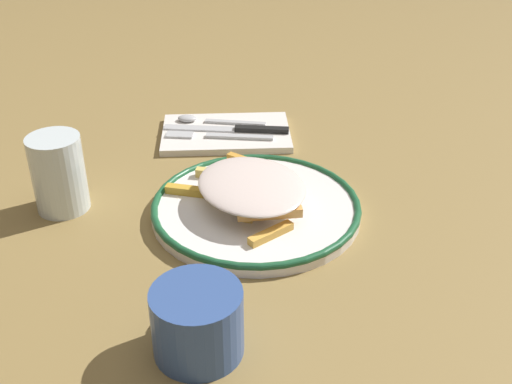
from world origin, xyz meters
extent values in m
plane|color=olive|center=(0.00, 0.00, 0.00)|extent=(2.60, 2.60, 0.00)
cylinder|color=white|center=(0.00, 0.00, 0.01)|extent=(0.28, 0.28, 0.01)
torus|color=#1D5934|center=(0.00, 0.00, 0.01)|extent=(0.28, 0.28, 0.01)
cube|color=gold|center=(-0.08, -0.02, 0.02)|extent=(0.05, 0.06, 0.01)
cube|color=#E3A152|center=(-0.05, -0.02, 0.03)|extent=(0.02, 0.08, 0.01)
cube|color=#E9B055|center=(0.00, 0.00, 0.03)|extent=(0.04, 0.08, 0.01)
cube|color=gold|center=(0.08, 0.01, 0.02)|extent=(0.05, 0.09, 0.01)
cube|color=gold|center=(0.04, 0.00, 0.02)|extent=(0.06, 0.04, 0.01)
cube|color=#EDB553|center=(-0.01, 0.00, 0.02)|extent=(0.08, 0.04, 0.01)
cube|color=gold|center=(0.08, 0.00, 0.03)|extent=(0.06, 0.08, 0.01)
cube|color=#E6C964|center=(0.07, 0.04, 0.02)|extent=(0.03, 0.09, 0.01)
cube|color=gold|center=(0.03, 0.09, 0.02)|extent=(0.03, 0.08, 0.01)
cube|color=#CA852D|center=(0.05, 0.00, 0.02)|extent=(0.06, 0.03, 0.01)
cube|color=gold|center=(0.03, -0.03, 0.02)|extent=(0.06, 0.06, 0.01)
cube|color=gold|center=(0.02, 0.04, 0.03)|extent=(0.07, 0.02, 0.01)
cube|color=gold|center=(0.03, 0.00, 0.03)|extent=(0.03, 0.08, 0.01)
cube|color=gold|center=(0.03, -0.02, 0.02)|extent=(0.08, 0.01, 0.01)
ellipsoid|color=silver|center=(0.00, 0.01, 0.04)|extent=(0.21, 0.19, 0.02)
cube|color=#385737|center=(0.00, 0.00, 0.05)|extent=(0.00, 0.00, 0.00)
cube|color=#286E30|center=(-0.02, 0.00, 0.05)|extent=(0.00, 0.00, 0.00)
cube|color=#296A25|center=(0.01, 0.01, 0.05)|extent=(0.00, 0.00, 0.00)
cube|color=#267434|center=(0.01, -0.01, 0.05)|extent=(0.00, 0.00, 0.00)
cube|color=#395B34|center=(-0.01, 0.00, 0.05)|extent=(0.00, 0.00, 0.00)
cube|color=#255C23|center=(-0.04, 0.01, 0.05)|extent=(0.00, 0.00, 0.00)
cube|color=#385920|center=(-0.01, 0.00, 0.05)|extent=(0.00, 0.00, 0.00)
cube|color=silver|center=(0.24, 0.04, 0.01)|extent=(0.14, 0.21, 0.01)
cube|color=silver|center=(0.21, 0.02, 0.01)|extent=(0.03, 0.11, 0.01)
cube|color=silver|center=(0.22, 0.12, 0.01)|extent=(0.03, 0.05, 0.00)
cube|color=black|center=(0.23, -0.02, 0.01)|extent=(0.03, 0.09, 0.01)
cube|color=silver|center=(0.25, 0.08, 0.01)|extent=(0.03, 0.12, 0.00)
cube|color=silver|center=(0.27, 0.02, 0.01)|extent=(0.03, 0.10, 0.00)
ellipsoid|color=silver|center=(0.28, 0.11, 0.02)|extent=(0.03, 0.04, 0.01)
cylinder|color=silver|center=(0.03, 0.26, 0.05)|extent=(0.07, 0.07, 0.11)
cylinder|color=#365598|center=(-0.25, 0.07, 0.04)|extent=(0.09, 0.09, 0.07)
torus|color=#365598|center=(-0.20, 0.07, 0.04)|extent=(0.04, 0.01, 0.04)
camera|label=1|loc=(-0.72, 0.03, 0.47)|focal=44.56mm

